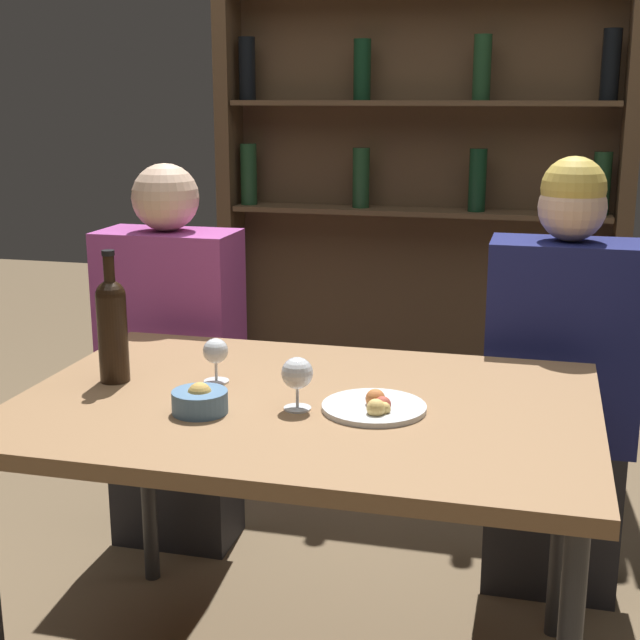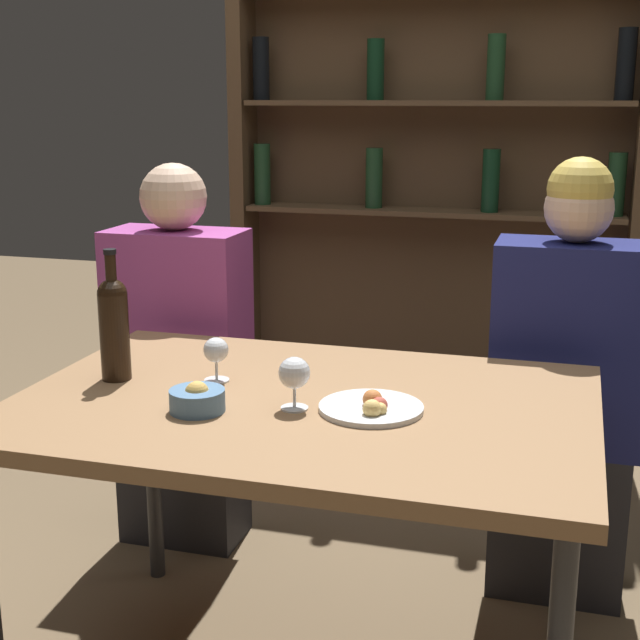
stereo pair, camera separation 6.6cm
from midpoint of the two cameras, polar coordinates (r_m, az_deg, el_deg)
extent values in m
cube|color=olive|center=(2.00, -1.89, -5.59)|extent=(1.28, 0.88, 0.04)
cylinder|color=#2D2D30|center=(2.66, -11.70, -9.25)|extent=(0.04, 0.04, 0.70)
cylinder|color=#2D2D30|center=(2.42, 14.40, -11.85)|extent=(0.04, 0.04, 0.70)
cube|color=#4C3823|center=(3.67, 5.95, 7.40)|extent=(1.56, 0.02, 1.94)
cube|color=#4C3823|center=(3.76, -6.24, 7.56)|extent=(0.06, 0.18, 1.94)
cube|color=#4C3823|center=(3.54, 18.39, 6.51)|extent=(0.06, 0.18, 1.94)
cube|color=#4C3823|center=(3.57, 5.70, 6.91)|extent=(1.48, 0.18, 0.02)
cylinder|color=#19381E|center=(3.71, -5.10, 9.27)|extent=(0.07, 0.07, 0.25)
cylinder|color=#19381E|center=(3.60, 2.11, 9.08)|extent=(0.07, 0.07, 0.24)
cylinder|color=black|center=(3.52, 9.51, 8.82)|extent=(0.07, 0.07, 0.24)
cylinder|color=#19381E|center=(3.52, 17.06, 8.35)|extent=(0.07, 0.07, 0.23)
cube|color=#4C3823|center=(3.54, 5.87, 13.65)|extent=(1.48, 0.18, 0.02)
cylinder|color=black|center=(3.70, -5.22, 15.72)|extent=(0.07, 0.07, 0.24)
cylinder|color=black|center=(3.59, 2.17, 15.72)|extent=(0.07, 0.07, 0.23)
cylinder|color=#19381E|center=(3.51, 9.79, 15.64)|extent=(0.07, 0.07, 0.24)
cylinder|color=black|center=(3.50, 17.59, 15.31)|extent=(0.07, 0.07, 0.25)
cylinder|color=black|center=(2.15, -13.97, -1.17)|extent=(0.07, 0.07, 0.21)
sphere|color=black|center=(2.12, -14.13, 1.54)|extent=(0.07, 0.07, 0.07)
cylinder|color=black|center=(2.11, -14.21, 2.78)|extent=(0.03, 0.03, 0.09)
cylinder|color=black|center=(2.11, -14.29, 4.19)|extent=(0.03, 0.03, 0.01)
cylinder|color=silver|center=(2.12, -7.53, -3.91)|extent=(0.06, 0.06, 0.00)
cylinder|color=silver|center=(2.12, -7.56, -3.13)|extent=(0.01, 0.01, 0.06)
sphere|color=silver|center=(2.10, -7.59, -1.98)|extent=(0.06, 0.06, 0.06)
cylinder|color=silver|center=(1.93, -2.41, -5.67)|extent=(0.06, 0.06, 0.00)
cylinder|color=silver|center=(1.92, -2.42, -4.79)|extent=(0.01, 0.01, 0.06)
sphere|color=silver|center=(1.90, -2.43, -3.41)|extent=(0.07, 0.07, 0.07)
cylinder|color=silver|center=(1.92, 2.50, -5.61)|extent=(0.23, 0.23, 0.01)
sphere|color=#E5BC66|center=(1.87, 2.59, -5.67)|extent=(0.04, 0.04, 0.04)
sphere|color=#C67038|center=(1.92, 2.58, -5.06)|extent=(0.04, 0.04, 0.04)
sphere|color=#E5BC66|center=(1.88, 3.12, -5.68)|extent=(0.03, 0.03, 0.03)
sphere|color=#B74C3D|center=(1.89, 3.04, -5.43)|extent=(0.04, 0.04, 0.04)
cylinder|color=#4C7299|center=(1.92, -8.67, -5.20)|extent=(0.12, 0.12, 0.05)
sphere|color=gold|center=(1.92, -8.69, -4.75)|extent=(0.05, 0.05, 0.05)
cube|color=#26262B|center=(2.93, -9.78, -9.61)|extent=(0.37, 0.22, 0.45)
cube|color=#9E3F8C|center=(2.77, -10.21, -0.05)|extent=(0.42, 0.22, 0.55)
sphere|color=beige|center=(2.70, -10.56, 7.72)|extent=(0.20, 0.20, 0.20)
cube|color=#26262B|center=(2.71, 13.89, -11.92)|extent=(0.37, 0.22, 0.45)
cube|color=navy|center=(2.53, 14.57, -1.48)|extent=(0.41, 0.22, 0.57)
sphere|color=beige|center=(2.46, 15.11, 6.96)|extent=(0.18, 0.18, 0.18)
sphere|color=gold|center=(2.45, 15.18, 8.11)|extent=(0.17, 0.17, 0.17)
camera|label=1|loc=(0.03, -90.91, -0.23)|focal=50.00mm
camera|label=2|loc=(0.03, 89.09, 0.23)|focal=50.00mm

